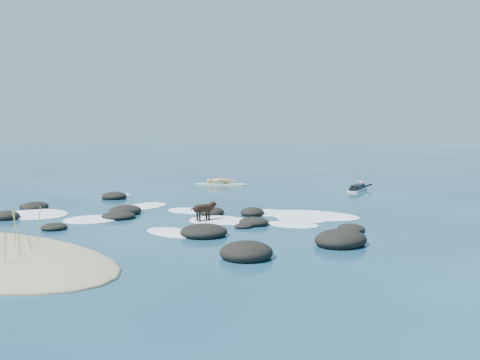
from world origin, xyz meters
The scene contains 6 objects.
ground centered at (0.00, 0.00, 0.00)m, with size 160.00×160.00×0.00m, color #0A2642.
reef_rocks centered at (1.21, -1.98, 0.11)m, with size 14.42×7.40×0.56m.
breaking_foam centered at (0.62, -0.31, 0.01)m, with size 12.73×8.16×0.12m.
standing_surfer_rig centered at (-4.83, 8.72, 0.65)m, with size 2.65×1.68×1.65m.
paddling_surfer_rig centered at (2.51, 10.43, 0.15)m, with size 1.09×2.46×0.42m.
dog centered at (1.66, -1.21, 0.46)m, with size 0.47×1.08×0.70m.
Camera 1 is at (12.50, -15.27, 3.11)m, focal length 40.00 mm.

